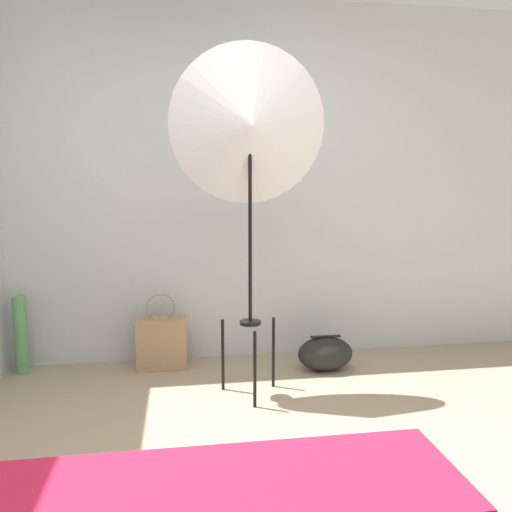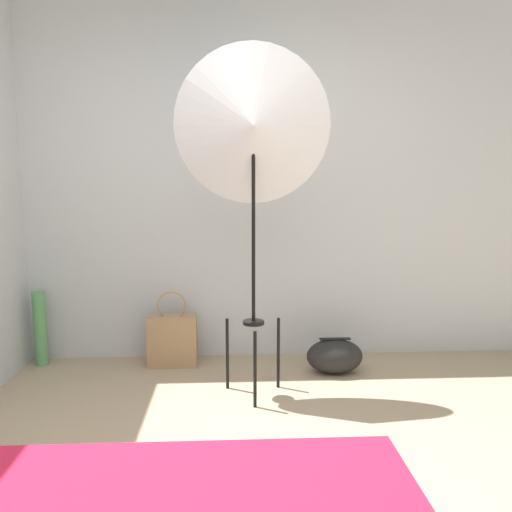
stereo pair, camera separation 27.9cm
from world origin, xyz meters
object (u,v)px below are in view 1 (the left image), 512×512
(tote_bag, at_px, (162,343))
(duffel_bag, at_px, (325,354))
(photo_umbrella, at_px, (250,127))
(paper_roll, at_px, (21,335))

(tote_bag, distance_m, duffel_bag, 1.16)
(photo_umbrella, height_order, tote_bag, photo_umbrella)
(photo_umbrella, xyz_separation_m, tote_bag, (-0.56, 0.53, -1.44))
(photo_umbrella, bearing_deg, duffel_bag, 29.07)
(duffel_bag, relative_size, paper_roll, 0.72)
(photo_umbrella, distance_m, duffel_bag, 1.64)
(duffel_bag, height_order, paper_roll, paper_roll)
(tote_bag, xyz_separation_m, duffel_bag, (1.14, -0.21, -0.07))
(tote_bag, relative_size, duffel_bag, 1.41)
(photo_umbrella, xyz_separation_m, duffel_bag, (0.58, 0.32, -1.51))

